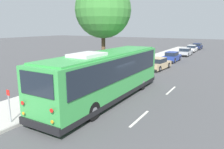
{
  "coord_description": "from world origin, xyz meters",
  "views": [
    {
      "loc": [
        -12.06,
        -7.06,
        4.73
      ],
      "look_at": [
        1.4,
        0.81,
        1.3
      ],
      "focal_mm": 35.0,
      "sensor_mm": 36.0,
      "label": 1
    }
  ],
  "objects_px": {
    "street_tree": "(104,6)",
    "parked_sedan_silver": "(185,52)",
    "shuttle_bus": "(106,74)",
    "parked_sedan_white": "(192,49)",
    "sign_post_near": "(9,106)",
    "parked_sedan_navy": "(197,46)",
    "parked_sedan_tan": "(158,64)",
    "sign_post_far": "(34,99)",
    "parked_sedan_blue": "(172,57)"
  },
  "relations": [
    {
      "from": "parked_sedan_white",
      "to": "sign_post_near",
      "type": "distance_m",
      "value": 37.7
    },
    {
      "from": "shuttle_bus",
      "to": "street_tree",
      "type": "distance_m",
      "value": 6.9
    },
    {
      "from": "parked_sedan_silver",
      "to": "sign_post_near",
      "type": "xyz_separation_m",
      "value": [
        -31.37,
        1.49,
        0.41
      ]
    },
    {
      "from": "parked_sedan_tan",
      "to": "sign_post_near",
      "type": "bearing_deg",
      "value": 179.84
    },
    {
      "from": "parked_sedan_blue",
      "to": "parked_sedan_silver",
      "type": "relative_size",
      "value": 0.95
    },
    {
      "from": "parked_sedan_blue",
      "to": "parked_sedan_silver",
      "type": "distance_m",
      "value": 7.42
    },
    {
      "from": "shuttle_bus",
      "to": "parked_sedan_white",
      "type": "bearing_deg",
      "value": 1.15
    },
    {
      "from": "shuttle_bus",
      "to": "parked_sedan_silver",
      "type": "relative_size",
      "value": 2.57
    },
    {
      "from": "parked_sedan_blue",
      "to": "street_tree",
      "type": "distance_m",
      "value": 15.35
    },
    {
      "from": "parked_sedan_blue",
      "to": "parked_sedan_white",
      "type": "xyz_separation_m",
      "value": [
        13.72,
        -0.05,
        -0.03
      ]
    },
    {
      "from": "parked_sedan_tan",
      "to": "sign_post_far",
      "type": "xyz_separation_m",
      "value": [
        -16.01,
        1.52,
        0.29
      ]
    },
    {
      "from": "parked_sedan_silver",
      "to": "street_tree",
      "type": "distance_m",
      "value": 22.37
    },
    {
      "from": "parked_sedan_white",
      "to": "parked_sedan_blue",
      "type": "bearing_deg",
      "value": 178.23
    },
    {
      "from": "parked_sedan_navy",
      "to": "parked_sedan_tan",
      "type": "bearing_deg",
      "value": 179.62
    },
    {
      "from": "parked_sedan_blue",
      "to": "parked_sedan_white",
      "type": "distance_m",
      "value": 13.72
    },
    {
      "from": "shuttle_bus",
      "to": "parked_sedan_white",
      "type": "distance_m",
      "value": 32.06
    },
    {
      "from": "street_tree",
      "to": "sign_post_near",
      "type": "distance_m",
      "value": 11.3
    },
    {
      "from": "parked_sedan_navy",
      "to": "street_tree",
      "type": "height_order",
      "value": "street_tree"
    },
    {
      "from": "parked_sedan_tan",
      "to": "street_tree",
      "type": "distance_m",
      "value": 9.84
    },
    {
      "from": "parked_sedan_white",
      "to": "parked_sedan_tan",
      "type": "bearing_deg",
      "value": 178.88
    },
    {
      "from": "parked_sedan_tan",
      "to": "street_tree",
      "type": "xyz_separation_m",
      "value": [
        -7.6,
        2.34,
        5.79
      ]
    },
    {
      "from": "parked_sedan_white",
      "to": "sign_post_far",
      "type": "relative_size",
      "value": 3.08
    },
    {
      "from": "parked_sedan_white",
      "to": "sign_post_far",
      "type": "distance_m",
      "value": 36.22
    },
    {
      "from": "parked_sedan_tan",
      "to": "parked_sedan_navy",
      "type": "distance_m",
      "value": 25.83
    },
    {
      "from": "parked_sedan_white",
      "to": "sign_post_far",
      "type": "height_order",
      "value": "sign_post_far"
    },
    {
      "from": "parked_sedan_tan",
      "to": "parked_sedan_white",
      "type": "relative_size",
      "value": 0.97
    },
    {
      "from": "shuttle_bus",
      "to": "sign_post_far",
      "type": "bearing_deg",
      "value": 154.02
    },
    {
      "from": "sign_post_near",
      "to": "parked_sedan_silver",
      "type": "bearing_deg",
      "value": -2.72
    },
    {
      "from": "parked_sedan_tan",
      "to": "parked_sedan_silver",
      "type": "height_order",
      "value": "parked_sedan_tan"
    },
    {
      "from": "street_tree",
      "to": "parked_sedan_silver",
      "type": "bearing_deg",
      "value": -6.16
    },
    {
      "from": "street_tree",
      "to": "sign_post_far",
      "type": "relative_size",
      "value": 6.21
    },
    {
      "from": "parked_sedan_white",
      "to": "sign_post_far",
      "type": "xyz_separation_m",
      "value": [
        -36.19,
        1.35,
        0.31
      ]
    },
    {
      "from": "parked_sedan_navy",
      "to": "street_tree",
      "type": "distance_m",
      "value": 34.0
    },
    {
      "from": "parked_sedan_tan",
      "to": "street_tree",
      "type": "relative_size",
      "value": 0.48
    },
    {
      "from": "parked_sedan_silver",
      "to": "sign_post_near",
      "type": "relative_size",
      "value": 2.72
    },
    {
      "from": "parked_sedan_tan",
      "to": "parked_sedan_white",
      "type": "xyz_separation_m",
      "value": [
        20.19,
        0.16,
        -0.01
      ]
    },
    {
      "from": "parked_sedan_navy",
      "to": "parked_sedan_blue",
      "type": "bearing_deg",
      "value": 179.09
    },
    {
      "from": "shuttle_bus",
      "to": "parked_sedan_tan",
      "type": "distance_m",
      "value": 11.91
    },
    {
      "from": "parked_sedan_white",
      "to": "street_tree",
      "type": "height_order",
      "value": "street_tree"
    },
    {
      "from": "parked_sedan_silver",
      "to": "parked_sedan_navy",
      "type": "relative_size",
      "value": 0.97
    },
    {
      "from": "street_tree",
      "to": "shuttle_bus",
      "type": "bearing_deg",
      "value": -146.1
    },
    {
      "from": "parked_sedan_tan",
      "to": "parked_sedan_blue",
      "type": "relative_size",
      "value": 1.01
    },
    {
      "from": "parked_sedan_blue",
      "to": "parked_sedan_navy",
      "type": "bearing_deg",
      "value": -0.27
    },
    {
      "from": "shuttle_bus",
      "to": "sign_post_far",
      "type": "distance_m",
      "value": 4.71
    },
    {
      "from": "parked_sedan_silver",
      "to": "sign_post_far",
      "type": "bearing_deg",
      "value": 177.31
    },
    {
      "from": "street_tree",
      "to": "parked_sedan_blue",
      "type": "bearing_deg",
      "value": -8.63
    },
    {
      "from": "shuttle_bus",
      "to": "parked_sedan_navy",
      "type": "height_order",
      "value": "shuttle_bus"
    },
    {
      "from": "parked_sedan_white",
      "to": "sign_post_near",
      "type": "xyz_separation_m",
      "value": [
        -37.67,
        1.35,
        0.41
      ]
    },
    {
      "from": "parked_sedan_silver",
      "to": "shuttle_bus",
      "type": "bearing_deg",
      "value": -178.64
    },
    {
      "from": "parked_sedan_blue",
      "to": "sign_post_far",
      "type": "height_order",
      "value": "sign_post_far"
    }
  ]
}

